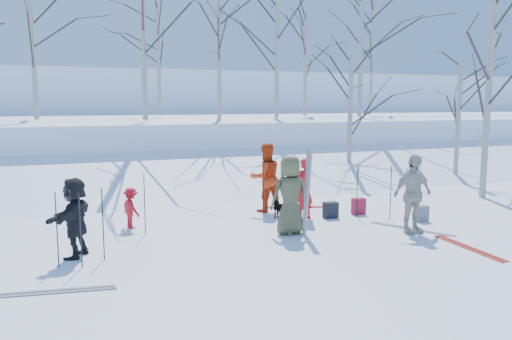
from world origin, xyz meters
name	(u,v)px	position (x,y,z in m)	size (l,w,h in m)	color
ground	(281,240)	(0.00, 0.00, 0.00)	(120.00, 120.00, 0.00)	white
snow_ramp	(198,183)	(0.00, 7.00, 0.15)	(70.00, 9.50, 1.40)	white
snow_plateau	(150,138)	(0.00, 17.00, 1.00)	(70.00, 18.00, 2.20)	white
far_hill	(112,112)	(0.00, 38.00, 2.00)	(90.00, 30.00, 6.00)	white
skier_olive_center	(290,195)	(0.37, 0.38, 0.87)	(0.85, 0.55, 1.74)	#494A2C
skier_red_north	(304,189)	(1.28, 1.51, 0.77)	(0.56, 0.37, 1.53)	red
skier_redor_behind	(266,178)	(0.74, 2.70, 0.91)	(0.88, 0.69, 1.82)	red
skier_red_seated	(131,208)	(-2.84, 2.14, 0.47)	(0.61, 0.35, 0.95)	red
skier_cream_east	(413,194)	(2.93, -0.53, 0.88)	(1.03, 0.43, 1.76)	beige
skier_grey_west	(75,217)	(-4.08, 0.33, 0.76)	(1.40, 0.45, 1.51)	black
dog	(282,208)	(0.82, 1.80, 0.26)	(0.28, 0.61, 0.51)	black
upright_ski_left	(306,192)	(0.63, 0.14, 0.95)	(0.07, 0.02, 1.90)	silver
upright_ski_right	(308,193)	(0.67, 0.12, 0.95)	(0.07, 0.02, 1.90)	silver
ski_pair_a	(302,207)	(1.85, 2.77, 0.01)	(1.88, 0.73, 0.02)	#AA2618
ski_pair_b	(52,292)	(-4.49, -1.42, 0.01)	(1.91, 0.49, 0.02)	silver
ski_pair_c	(411,229)	(3.13, -0.28, 0.01)	(1.07, 1.77, 0.02)	silver
ski_pair_d	(469,248)	(3.23, -1.92, 0.01)	(0.30, 1.91, 0.02)	#AA2618
ski_pole_a	(357,191)	(2.65, 1.27, 0.67)	(0.02, 0.02, 1.34)	black
ski_pole_b	(103,224)	(-3.61, -0.02, 0.67)	(0.02, 0.02, 1.34)	black
ski_pole_c	(145,204)	(-2.61, 1.55, 0.67)	(0.02, 0.02, 1.34)	black
ski_pole_d	(406,196)	(3.38, 0.27, 0.67)	(0.02, 0.02, 1.34)	black
ski_pole_e	(391,193)	(3.25, 0.69, 0.67)	(0.02, 0.02, 1.34)	black
ski_pole_f	(263,186)	(0.70, 2.80, 0.67)	(0.02, 0.02, 1.34)	black
ski_pole_g	(57,230)	(-4.39, -0.17, 0.67)	(0.02, 0.02, 1.34)	black
ski_pole_h	(81,230)	(-4.01, -0.37, 0.67)	(0.02, 0.02, 1.34)	black
ski_pole_i	(264,189)	(0.54, 2.35, 0.67)	(0.02, 0.02, 1.34)	black
backpack_red	(359,206)	(2.86, 1.50, 0.21)	(0.32, 0.22, 0.42)	maroon
backpack_grey	(422,214)	(3.87, 0.28, 0.19)	(0.30, 0.20, 0.38)	slate
backpack_dark	(331,210)	(1.98, 1.40, 0.20)	(0.34, 0.24, 0.40)	black
birch_plateau_a	(143,26)	(-1.22, 10.21, 5.73)	(5.54, 5.54, 7.05)	silver
birch_plateau_b	(362,29)	(9.40, 11.77, 6.36)	(6.42, 6.42, 8.32)	silver
birch_plateau_c	(372,55)	(12.27, 15.09, 5.54)	(5.27, 5.27, 6.67)	silver
birch_plateau_e	(277,53)	(4.71, 11.16, 5.05)	(4.58, 4.58, 5.69)	silver
birch_plateau_f	(305,65)	(7.39, 13.70, 4.73)	(4.14, 4.14, 5.05)	silver
birch_plateau_g	(158,60)	(0.49, 16.57, 5.01)	(4.53, 4.53, 5.61)	silver
birch_plateau_i	(219,57)	(2.20, 11.62, 4.82)	(4.27, 4.27, 5.24)	silver
birch_plateau_j	(33,48)	(-5.17, 12.26, 4.98)	(4.49, 4.49, 5.56)	silver
birch_edge_b	(488,100)	(7.66, 2.12, 2.97)	(4.75, 4.75, 5.93)	silver
birch_edge_c	(458,121)	(9.26, 4.99, 2.19)	(3.66, 3.66, 4.38)	silver
birch_edge_e	(350,120)	(5.61, 6.47, 2.25)	(3.74, 3.74, 4.49)	silver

